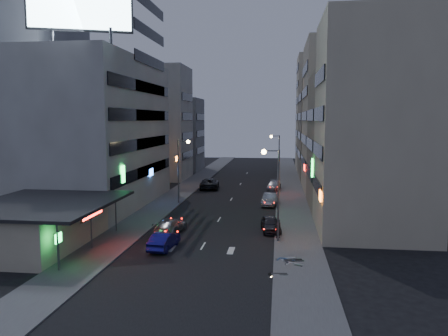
% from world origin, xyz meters
% --- Properties ---
extents(ground, '(180.00, 180.00, 0.00)m').
position_xyz_m(ground, '(0.00, 0.00, 0.00)').
color(ground, black).
rests_on(ground, ground).
extents(sidewalk_left, '(4.00, 120.00, 0.12)m').
position_xyz_m(sidewalk_left, '(-8.00, 30.00, 0.06)').
color(sidewalk_left, '#4C4C4F').
rests_on(sidewalk_left, ground).
extents(sidewalk_right, '(4.00, 120.00, 0.12)m').
position_xyz_m(sidewalk_right, '(8.00, 30.00, 0.06)').
color(sidewalk_right, '#4C4C4F').
rests_on(sidewalk_right, ground).
extents(food_court, '(11.00, 13.00, 3.88)m').
position_xyz_m(food_court, '(-13.90, 2.00, 1.98)').
color(food_court, beige).
rests_on(food_court, ground).
extents(white_building, '(14.00, 24.00, 18.00)m').
position_xyz_m(white_building, '(-17.00, 20.00, 9.00)').
color(white_building, '#B5B6B1').
rests_on(white_building, ground).
extents(grey_tower, '(10.00, 14.00, 34.00)m').
position_xyz_m(grey_tower, '(-26.00, 23.00, 17.00)').
color(grey_tower, gray).
rests_on(grey_tower, ground).
extents(shophouse_near, '(10.00, 11.00, 20.00)m').
position_xyz_m(shophouse_near, '(15.00, 10.50, 10.00)').
color(shophouse_near, beige).
rests_on(shophouse_near, ground).
extents(shophouse_mid, '(11.00, 12.00, 16.00)m').
position_xyz_m(shophouse_mid, '(15.50, 22.00, 8.00)').
color(shophouse_mid, gray).
rests_on(shophouse_mid, ground).
extents(shophouse_far, '(10.00, 14.00, 22.00)m').
position_xyz_m(shophouse_far, '(15.00, 35.00, 11.00)').
color(shophouse_far, beige).
rests_on(shophouse_far, ground).
extents(far_left_a, '(11.00, 10.00, 20.00)m').
position_xyz_m(far_left_a, '(-15.50, 45.00, 10.00)').
color(far_left_a, '#B5B6B1').
rests_on(far_left_a, ground).
extents(far_left_b, '(12.00, 10.00, 15.00)m').
position_xyz_m(far_left_b, '(-16.00, 58.00, 7.50)').
color(far_left_b, gray).
rests_on(far_left_b, ground).
extents(far_right_a, '(11.00, 12.00, 18.00)m').
position_xyz_m(far_right_a, '(15.50, 50.00, 9.00)').
color(far_right_a, gray).
rests_on(far_right_a, ground).
extents(far_right_b, '(12.00, 12.00, 24.00)m').
position_xyz_m(far_right_b, '(16.00, 64.00, 12.00)').
color(far_right_b, beige).
rests_on(far_right_b, ground).
extents(billboard, '(9.52, 3.75, 6.20)m').
position_xyz_m(billboard, '(-12.99, 9.97, 21.66)').
color(billboard, '#595B60').
rests_on(billboard, white_building).
extents(street_lamp_right_near, '(1.60, 0.44, 8.02)m').
position_xyz_m(street_lamp_right_near, '(5.90, 6.00, 5.36)').
color(street_lamp_right_near, '#595B60').
rests_on(street_lamp_right_near, sidewalk_right).
extents(street_lamp_left, '(1.60, 0.44, 8.02)m').
position_xyz_m(street_lamp_left, '(-5.90, 22.00, 5.36)').
color(street_lamp_left, '#595B60').
rests_on(street_lamp_left, sidewalk_left).
extents(street_lamp_right_far, '(1.60, 0.44, 8.02)m').
position_xyz_m(street_lamp_right_far, '(5.90, 40.00, 5.36)').
color(street_lamp_right_far, '#595B60').
rests_on(street_lamp_right_far, sidewalk_right).
extents(parked_car_right_near, '(2.25, 4.45, 1.45)m').
position_xyz_m(parked_car_right_near, '(5.60, 9.61, 0.73)').
color(parked_car_right_near, '#29282D').
rests_on(parked_car_right_near, ground).
extents(parked_car_right_mid, '(2.13, 4.70, 1.49)m').
position_xyz_m(parked_car_right_mid, '(5.24, 22.42, 0.75)').
color(parked_car_right_mid, '#AEB2B7').
rests_on(parked_car_right_mid, ground).
extents(parked_car_left, '(3.25, 6.13, 1.64)m').
position_xyz_m(parked_car_left, '(-4.34, 34.59, 0.82)').
color(parked_car_left, '#222327').
rests_on(parked_car_left, ground).
extents(parked_car_right_far, '(2.22, 4.88, 1.38)m').
position_xyz_m(parked_car_right_far, '(5.60, 34.39, 0.69)').
color(parked_car_right_far, '#989B9F').
rests_on(parked_car_right_far, ground).
extents(road_car_blue, '(1.86, 4.41, 1.42)m').
position_xyz_m(road_car_blue, '(-3.05, 2.78, 0.71)').
color(road_car_blue, navy).
rests_on(road_car_blue, ground).
extents(road_car_silver, '(2.61, 4.97, 1.37)m').
position_xyz_m(road_car_silver, '(-3.81, 7.90, 0.69)').
color(road_car_silver, '#AAADB2').
rests_on(road_car_silver, ground).
extents(person, '(0.75, 0.67, 1.71)m').
position_xyz_m(person, '(6.30, 6.94, 0.98)').
color(person, black).
rests_on(person, sidewalk_right).
extents(scooter_black_a, '(0.71, 1.69, 1.01)m').
position_xyz_m(scooter_black_a, '(6.98, -2.02, 0.62)').
color(scooter_black_a, black).
rests_on(scooter_black_a, sidewalk_right).
extents(scooter_silver_a, '(1.26, 1.84, 1.07)m').
position_xyz_m(scooter_silver_a, '(8.24, -0.14, 0.66)').
color(scooter_silver_a, '#A6A8AE').
rests_on(scooter_silver_a, sidewalk_right).
extents(scooter_blue, '(1.29, 2.02, 1.17)m').
position_xyz_m(scooter_blue, '(7.67, 0.87, 0.71)').
color(scooter_blue, navy).
rests_on(scooter_blue, sidewalk_right).
extents(scooter_black_b, '(1.19, 2.16, 1.26)m').
position_xyz_m(scooter_black_b, '(8.11, 1.20, 0.75)').
color(scooter_black_b, black).
rests_on(scooter_black_b, sidewalk_right).
extents(scooter_silver_b, '(1.22, 1.89, 1.10)m').
position_xyz_m(scooter_silver_b, '(7.61, 1.56, 0.67)').
color(scooter_silver_b, '#BABDC3').
rests_on(scooter_silver_b, sidewalk_right).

